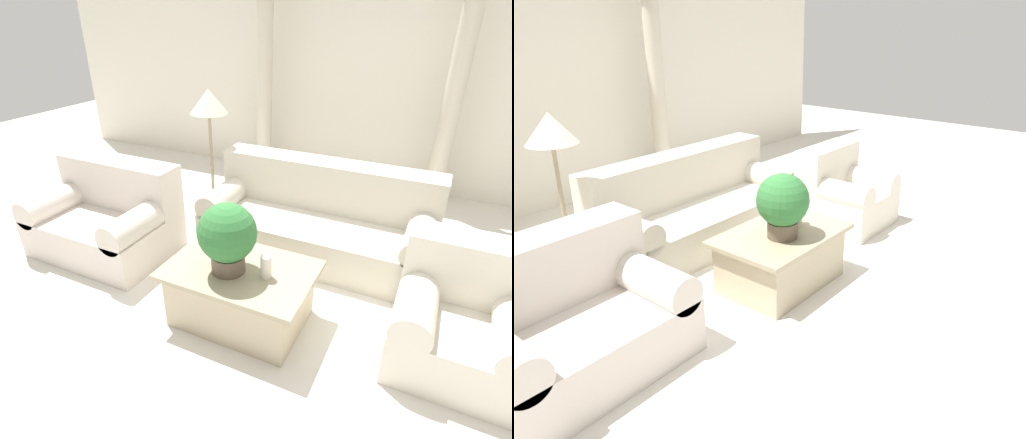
{
  "view_description": "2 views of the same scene",
  "coord_description": "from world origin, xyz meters",
  "views": [
    {
      "loc": [
        1.15,
        -2.67,
        2.26
      ],
      "look_at": [
        -0.18,
        0.05,
        0.67
      ],
      "focal_mm": 28.0,
      "sensor_mm": 36.0,
      "label": 1
    },
    {
      "loc": [
        -3.2,
        -2.82,
        2.22
      ],
      "look_at": [
        0.14,
        -0.13,
        0.47
      ],
      "focal_mm": 35.0,
      "sensor_mm": 36.0,
      "label": 2
    }
  ],
  "objects": [
    {
      "name": "armchair",
      "position": [
        1.5,
        -0.11,
        0.36
      ],
      "size": [
        0.89,
        0.87,
        0.87
      ],
      "color": "beige",
      "rests_on": "ground_plane"
    },
    {
      "name": "column_right",
      "position": [
        1.12,
        2.57,
        1.28
      ],
      "size": [
        0.31,
        0.31,
        2.5
      ],
      "color": "beige",
      "rests_on": "ground_plane"
    },
    {
      "name": "coffee_table",
      "position": [
        -0.08,
        -0.43,
        0.25
      ],
      "size": [
        1.14,
        0.78,
        0.5
      ],
      "color": "tan",
      "rests_on": "ground_plane"
    },
    {
      "name": "wall_back",
      "position": [
        0.0,
        2.98,
        1.6
      ],
      "size": [
        10.0,
        0.06,
        3.2
      ],
      "color": "silver",
      "rests_on": "ground_plane"
    },
    {
      "name": "sofa_long",
      "position": [
        0.13,
        0.86,
        0.35
      ],
      "size": [
        2.27,
        0.95,
        0.91
      ],
      "color": "beige",
      "rests_on": "ground_plane"
    },
    {
      "name": "pillar_candle",
      "position": [
        0.14,
        -0.45,
        0.59
      ],
      "size": [
        0.08,
        0.08,
        0.18
      ],
      "color": "silver",
      "rests_on": "coffee_table"
    },
    {
      "name": "loveseat",
      "position": [
        -1.84,
        -0.04,
        0.36
      ],
      "size": [
        1.37,
        0.95,
        0.91
      ],
      "color": "beige",
      "rests_on": "ground_plane"
    },
    {
      "name": "floor_lamp",
      "position": [
        -1.22,
        1.02,
        1.3
      ],
      "size": [
        0.42,
        0.42,
        1.52
      ],
      "color": "gray",
      "rests_on": "ground_plane"
    },
    {
      "name": "potted_plant",
      "position": [
        -0.15,
        -0.5,
        0.8
      ],
      "size": [
        0.44,
        0.44,
        0.55
      ],
      "color": "brown",
      "rests_on": "coffee_table"
    },
    {
      "name": "ground_plane",
      "position": [
        0.0,
        0.0,
        0.0
      ],
      "size": [
        16.0,
        16.0,
        0.0
      ],
      "primitive_type": "plane",
      "color": "silver"
    }
  ]
}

